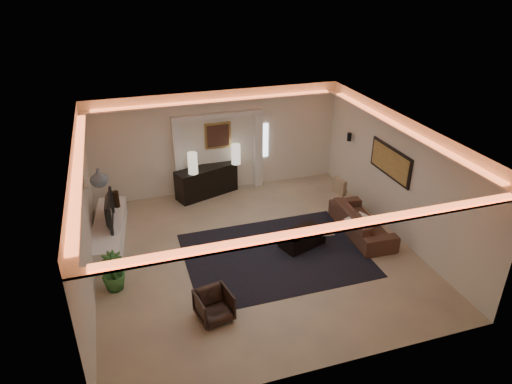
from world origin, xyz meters
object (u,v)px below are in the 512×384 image
object	(u,v)px
coffee_table	(302,238)
armchair	(214,306)
console	(207,182)
sofa	(362,222)

from	to	relation	value
coffee_table	armchair	xyz separation A→B (m)	(-2.51, -1.79, 0.09)
console	armchair	world-z (taller)	console
console	sofa	size ratio (longest dim) A/B	0.82
coffee_table	sofa	bearing A→B (deg)	-16.22
coffee_table	console	bearing A→B (deg)	96.51
coffee_table	armchair	world-z (taller)	armchair
console	coffee_table	world-z (taller)	console
sofa	armchair	bearing A→B (deg)	116.83
sofa	console	bearing A→B (deg)	47.36
sofa	armchair	distance (m)	4.51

